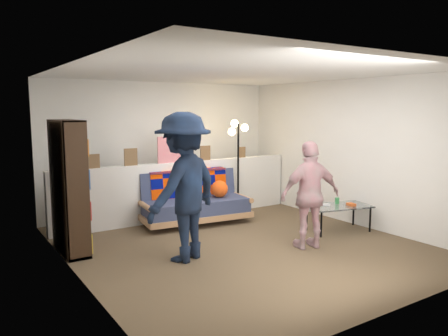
# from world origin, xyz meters

# --- Properties ---
(ground) EXTENTS (5.00, 5.00, 0.00)m
(ground) POSITION_xyz_m (0.00, 0.00, 0.00)
(ground) COLOR brown
(ground) RESTS_ON ground
(room_shell) EXTENTS (4.60, 5.05, 2.45)m
(room_shell) POSITION_xyz_m (0.00, 0.47, 1.67)
(room_shell) COLOR silver
(room_shell) RESTS_ON ground
(half_wall_ledge) EXTENTS (4.45, 0.15, 1.00)m
(half_wall_ledge) POSITION_xyz_m (0.00, 1.80, 0.50)
(half_wall_ledge) COLOR silver
(half_wall_ledge) RESTS_ON ground
(ledge_decor) EXTENTS (2.97, 0.02, 0.45)m
(ledge_decor) POSITION_xyz_m (-0.23, 1.78, 1.18)
(ledge_decor) COLOR brown
(ledge_decor) RESTS_ON half_wall_ledge
(futon_sofa) EXTENTS (1.89, 1.05, 0.78)m
(futon_sofa) POSITION_xyz_m (0.07, 1.40, 0.36)
(futon_sofa) COLOR tan
(futon_sofa) RESTS_ON ground
(bookshelf) EXTENTS (0.29, 0.88, 1.77)m
(bookshelf) POSITION_xyz_m (-2.08, 0.98, 0.83)
(bookshelf) COLOR black
(bookshelf) RESTS_ON ground
(coffee_table) EXTENTS (1.07, 0.75, 0.51)m
(coffee_table) POSITION_xyz_m (1.71, -0.28, 0.38)
(coffee_table) COLOR black
(coffee_table) RESTS_ON ground
(floor_lamp) EXTENTS (0.40, 0.32, 1.72)m
(floor_lamp) POSITION_xyz_m (1.09, 1.62, 1.22)
(floor_lamp) COLOR black
(floor_lamp) RESTS_ON ground
(person_left) EXTENTS (1.39, 1.13, 1.87)m
(person_left) POSITION_xyz_m (-0.94, -0.12, 0.94)
(person_left) COLOR black
(person_left) RESTS_ON ground
(person_right) EXTENTS (0.93, 0.57, 1.48)m
(person_right) POSITION_xyz_m (0.73, -0.65, 0.74)
(person_right) COLOR pink
(person_right) RESTS_ON ground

